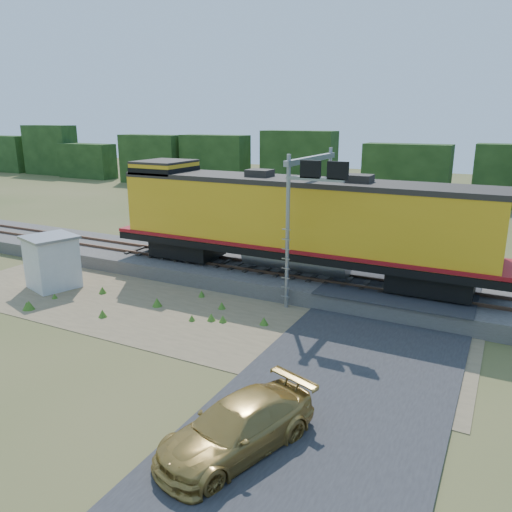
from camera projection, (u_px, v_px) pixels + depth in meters
The scene contains 11 objects.
ground at pixel (209, 322), 22.01m from camera, with size 140.00×140.00×0.00m, color #475123.
ballast at pixel (268, 276), 27.05m from camera, with size 70.00×5.00×0.80m, color slate.
rails at pixel (268, 268), 26.92m from camera, with size 70.00×1.54×0.16m.
dirt_shoulder at pixel (178, 310), 23.32m from camera, with size 26.00×8.00×0.03m, color #8C7754.
road at pixel (370, 346), 19.54m from camera, with size 7.00×66.00×0.86m.
tree_line_north at pixel (397, 172), 53.76m from camera, with size 130.00×3.00×6.50m.
weed_clumps at pixel (147, 308), 23.64m from camera, with size 15.00×6.20×0.56m, color #427320, non-canonical shape.
locomotive at pixel (291, 220), 25.62m from camera, with size 20.96×3.20×5.41m.
shed at pixel (52, 262), 26.15m from camera, with size 2.97×2.97×2.81m.
signal_gantry at pixel (313, 190), 23.95m from camera, with size 2.85×6.20×7.18m.
car at pixel (237, 427), 13.36m from camera, with size 1.97×4.85×1.41m, color #AF8B41.
Camera 1 is at (11.20, -17.21, 8.71)m, focal length 35.00 mm.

